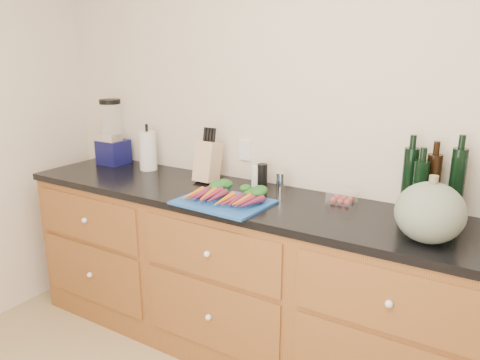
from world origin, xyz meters
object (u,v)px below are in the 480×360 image
Objects in this scene: blender_appliance at (112,136)px; paper_towel at (148,151)px; squash at (430,213)px; tomato_box at (342,197)px; cutting_board at (223,202)px; carrots at (227,195)px; knife_block at (208,162)px.

paper_towel is (0.32, 0.00, -0.07)m from blender_appliance.
paper_towel is (-1.80, 0.28, 0.00)m from squash.
tomato_box is (-0.47, 0.29, -0.09)m from squash.
paper_towel is (-0.80, 0.32, 0.12)m from cutting_board.
carrots is 1.38× the size of squash.
tomato_box is (1.32, 0.01, -0.09)m from paper_towel.
cutting_board is at bearing -177.96° from squash.
cutting_board is 0.05m from carrots.
cutting_board is 1.93× the size of knife_block.
tomato_box is at bearing 29.51° from carrots.
paper_towel is 1.84× the size of tomato_box.
cutting_board is 1.00m from squash.
paper_towel reaches higher than knife_block.
paper_towel is 1.32m from tomato_box.
knife_block is at bearing -177.93° from tomato_box.
carrots is at bearing -19.37° from paper_towel.
cutting_board is 0.45m from knife_block.
squash is at bearing 2.04° from cutting_board.
blender_appliance is at bearing 172.39° from squash.
paper_towel reaches higher than tomato_box.
carrots is 0.42m from knife_block.
carrots is at bearing -150.49° from tomato_box.
knife_block reaches higher than cutting_board.
carrots is 2.80× the size of tomato_box.
blender_appliance is at bearing 178.76° from knife_block.
blender_appliance is at bearing -179.57° from paper_towel.
blender_appliance is 0.81m from knife_block.
carrots reaches higher than cutting_board.
carrots is at bearing -14.02° from blender_appliance.
squash is (0.99, -0.00, 0.09)m from carrots.
squash is 0.57m from tomato_box.
knife_block is (-0.31, 0.30, 0.11)m from cutting_board.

